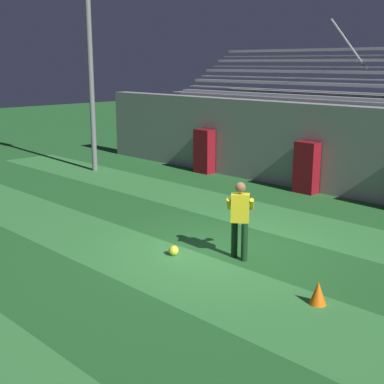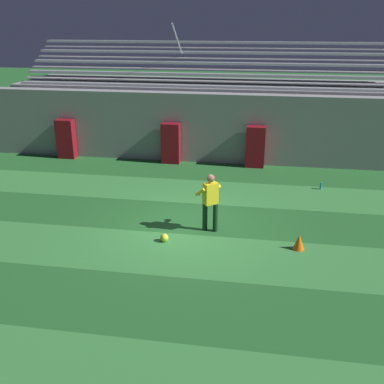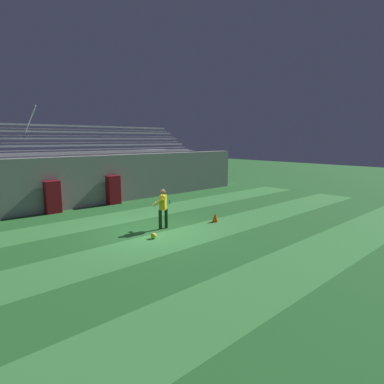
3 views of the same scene
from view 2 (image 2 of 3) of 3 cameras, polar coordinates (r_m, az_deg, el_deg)
name	(u,v)px [view 2 (image 2 of 3)]	position (r m, az deg, el deg)	size (l,w,h in m)	color
ground_plane	(188,227)	(12.91, -0.52, -4.48)	(80.00, 80.00, 0.00)	#236028
turf_stripe_near	(127,384)	(8.07, -8.26, -23.03)	(28.00, 2.21, 0.01)	#38843D
turf_stripe_mid	(178,254)	(11.53, -1.84, -7.82)	(28.00, 2.21, 0.01)	#38843D
turf_stripe_far	(202,192)	(15.49, 1.23, 0.06)	(28.00, 2.21, 0.01)	#38843D
back_wall	(214,128)	(18.55, 2.84, 8.14)	(24.00, 0.60, 2.80)	gray
padding_pillar_gate_left	(171,143)	(18.42, -2.71, 6.20)	(0.74, 0.44, 1.65)	maroon
padding_pillar_gate_right	(255,147)	(18.06, 8.04, 5.70)	(0.74, 0.44, 1.65)	maroon
padding_pillar_far_left	(66,139)	(19.82, -15.70, 6.51)	(0.74, 0.44, 1.65)	maroon
bleacher_stand	(220,114)	(20.81, 3.58, 9.86)	(18.00, 4.05, 5.43)	gray
goalkeeper	(210,199)	(12.35, 2.31, -0.88)	(0.74, 0.73, 1.67)	#143319
soccer_ball	(164,238)	(12.09, -3.54, -5.81)	(0.22, 0.22, 0.22)	yellow
traffic_cone	(299,242)	(11.96, 13.42, -6.19)	(0.30, 0.30, 0.42)	orange
water_bottle	(321,186)	(16.30, 16.05, 0.74)	(0.07, 0.07, 0.24)	#1E8CD8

